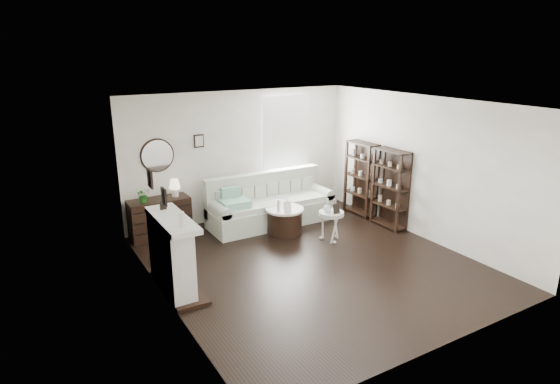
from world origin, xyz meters
TOP-DOWN VIEW (x-y plane):
  - room at (0.73, 2.70)m, footprint 5.50×5.50m
  - fireplace at (-2.32, 0.30)m, footprint 0.50×1.40m
  - shelf_unit_far at (2.33, 1.55)m, footprint 0.30×0.80m
  - shelf_unit_near at (2.33, 0.65)m, footprint 0.30×0.80m
  - sofa at (0.35, 2.08)m, footprint 2.64×0.92m
  - quilt at (-0.51, 1.95)m, footprint 0.57×0.48m
  - suitcase at (1.62, 2.22)m, footprint 0.64×0.25m
  - dresser at (-1.87, 2.47)m, footprint 1.15×0.49m
  - table_lamp at (-1.53, 2.47)m, footprint 0.24×0.24m
  - potted_plant at (-2.15, 2.42)m, footprint 0.30×0.27m
  - drum_table at (0.30, 1.40)m, footprint 0.75×0.75m
  - pedestal_table at (0.87, 0.64)m, footprint 0.48×0.48m
  - eiffel_drum at (0.38, 1.45)m, footprint 0.11×0.11m
  - bottle_drum at (0.11, 1.32)m, footprint 0.07×0.07m
  - card_frame_drum at (0.25, 1.21)m, footprint 0.15×0.08m
  - eiffel_ped at (0.96, 0.67)m, footprint 0.11×0.11m
  - flask_ped at (0.79, 0.66)m, footprint 0.14×0.14m
  - card_frame_ped at (0.89, 0.52)m, footprint 0.14×0.06m

SIDE VIEW (x-z plane):
  - suitcase at x=1.62m, z-range 0.00..0.42m
  - drum_table at x=0.30m, z-range 0.00..0.52m
  - sofa at x=0.35m, z-range -0.17..0.85m
  - dresser at x=-1.87m, z-range 0.00..0.76m
  - pedestal_table at x=0.87m, z-range 0.24..0.81m
  - fireplace at x=-2.32m, z-range -0.38..1.46m
  - quilt at x=-0.51m, z-range 0.53..0.67m
  - eiffel_drum at x=0.38m, z-range 0.52..0.69m
  - card_frame_drum at x=0.25m, z-range 0.52..0.71m
  - bottle_drum at x=0.11m, z-range 0.52..0.81m
  - card_frame_ped at x=0.89m, z-range 0.58..0.76m
  - eiffel_ped at x=0.96m, z-range 0.57..0.77m
  - flask_ped at x=0.79m, z-range 0.57..0.84m
  - shelf_unit_far at x=2.33m, z-range 0.00..1.60m
  - shelf_unit_near at x=2.33m, z-range 0.00..1.60m
  - potted_plant at x=-2.15m, z-range 0.76..1.04m
  - table_lamp at x=-1.53m, z-range 0.76..1.11m
  - room at x=0.73m, z-range -1.15..4.35m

